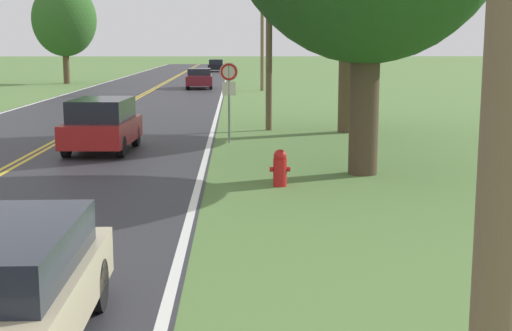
{
  "coord_description": "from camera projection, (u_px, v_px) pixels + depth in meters",
  "views": [
    {
      "loc": [
        6.01,
        0.03,
        3.22
      ],
      "look_at": [
        6.4,
        13.54,
        0.93
      ],
      "focal_mm": 50.0,
      "sensor_mm": 36.0,
      "label": 1
    }
  ],
  "objects": [
    {
      "name": "tree_left_verge",
      "position": [
        64.0,
        20.0,
        58.65
      ],
      "size": [
        5.25,
        5.25,
        8.29
      ],
      "color": "brown",
      "rests_on": "ground"
    },
    {
      "name": "utility_pole_midground",
      "position": [
        269.0,
        5.0,
        26.44
      ],
      "size": [
        1.8,
        0.24,
        9.03
      ],
      "color": "brown",
      "rests_on": "ground"
    },
    {
      "name": "traffic_sign",
      "position": [
        229.0,
        82.0,
        23.37
      ],
      "size": [
        0.6,
        0.1,
        2.65
      ],
      "color": "gray",
      "rests_on": "ground"
    },
    {
      "name": "utility_pole_far",
      "position": [
        262.0,
        29.0,
        49.66
      ],
      "size": [
        1.8,
        0.24,
        8.3
      ],
      "color": "brown",
      "rests_on": "ground"
    },
    {
      "name": "car_black_sedan_mid_far",
      "position": [
        216.0,
        65.0,
        85.67
      ],
      "size": [
        1.89,
        4.17,
        1.47
      ],
      "rotation": [
        0.0,
        0.0,
        -1.56
      ],
      "color": "black",
      "rests_on": "ground"
    },
    {
      "name": "car_red_hatchback_approaching",
      "position": [
        102.0,
        124.0,
        21.62
      ],
      "size": [
        1.95,
        3.83,
        1.61
      ],
      "rotation": [
        0.0,
        0.0,
        -1.61
      ],
      "color": "black",
      "rests_on": "ground"
    },
    {
      "name": "car_maroon_sedan_mid_near",
      "position": [
        199.0,
        78.0,
        52.83
      ],
      "size": [
        2.07,
        4.42,
        1.48
      ],
      "rotation": [
        0.0,
        0.0,
        -1.53
      ],
      "color": "black",
      "rests_on": "ground"
    },
    {
      "name": "fire_hydrant",
      "position": [
        280.0,
        168.0,
        16.37
      ],
      "size": [
        0.47,
        0.31,
        0.86
      ],
      "color": "red",
      "rests_on": "ground"
    }
  ]
}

